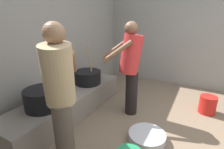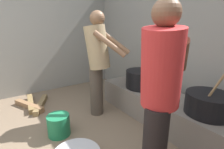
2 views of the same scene
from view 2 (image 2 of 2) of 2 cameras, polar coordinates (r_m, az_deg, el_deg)
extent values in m
cube|color=gray|center=(2.69, 27.20, 9.36)|extent=(5.02, 0.20, 2.20)
cube|color=slate|center=(2.52, 18.15, -11.57)|extent=(2.31, 0.60, 0.39)
cylinder|color=black|center=(2.16, 29.88, -8.62)|extent=(0.49, 0.49, 0.24)
cylinder|color=#937047|center=(2.02, 33.27, -1.05)|extent=(0.18, 0.21, 0.51)
cylinder|color=black|center=(2.70, 9.83, -1.51)|extent=(0.48, 0.48, 0.27)
cylinder|color=black|center=(1.56, 14.19, -22.77)|extent=(0.20, 0.20, 0.73)
cylinder|color=red|center=(1.29, 16.44, 1.89)|extent=(0.45, 0.48, 0.63)
sphere|color=brown|center=(1.26, 17.97, 19.29)|extent=(0.20, 0.20, 0.20)
cylinder|color=brown|center=(1.49, 23.02, 5.64)|extent=(0.29, 0.42, 0.34)
cylinder|color=brown|center=(1.51, 12.74, 6.69)|extent=(0.29, 0.42, 0.34)
cylinder|color=#4C4238|center=(2.60, -5.30, -5.65)|extent=(0.20, 0.20, 0.74)
cylinder|color=tan|center=(2.42, -5.04, 9.19)|extent=(0.48, 0.47, 0.64)
sphere|color=brown|center=(2.40, -5.05, 18.52)|extent=(0.21, 0.21, 0.21)
cylinder|color=brown|center=(2.22, -0.76, 10.30)|extent=(0.40, 0.34, 0.35)
cylinder|color=brown|center=(2.47, 1.07, 10.91)|extent=(0.40, 0.34, 0.35)
cylinder|color=#1E7A4C|center=(2.31, -17.62, -16.03)|extent=(0.28, 0.28, 0.27)
cube|color=olive|center=(3.17, -23.00, -9.28)|extent=(0.67, 0.37, 0.08)
cube|color=olive|center=(3.27, -25.85, -8.81)|extent=(0.72, 0.17, 0.09)
cube|color=#8F6845|center=(3.19, -26.34, -9.50)|extent=(0.65, 0.36, 0.09)
camera|label=1|loc=(3.20, -36.39, 17.30)|focal=27.24mm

